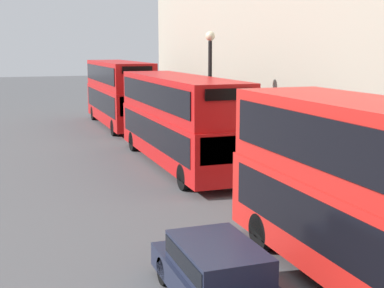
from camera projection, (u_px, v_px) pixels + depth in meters
name	position (u px, v px, depth m)	size (l,w,h in m)	color
bus_second_in_queue	(178.00, 117.00, 24.09)	(2.59, 11.48, 4.07)	red
bus_third_in_queue	(119.00, 91.00, 36.17)	(2.59, 10.92, 4.39)	red
car_hatchback	(219.00, 273.00, 11.10)	(1.75, 4.40, 1.33)	#1E2338
street_lamp	(210.00, 81.00, 24.91)	(0.44, 0.44, 6.07)	black
pedestrian	(273.00, 164.00, 21.50)	(0.36, 0.36, 1.58)	#334C6B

